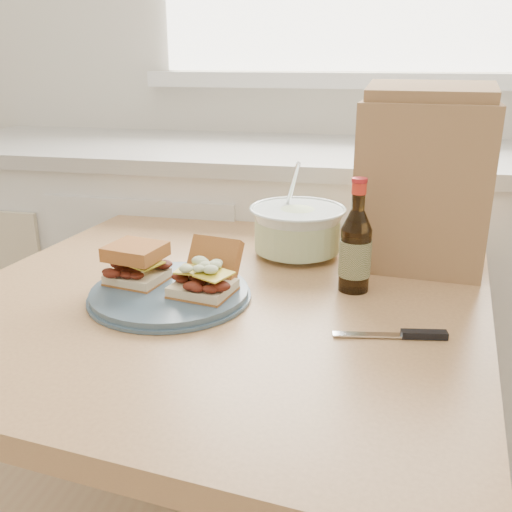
% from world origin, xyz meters
% --- Properties ---
extents(wall_back, '(4.00, 0.02, 2.70)m').
position_xyz_m(wall_back, '(0.00, 2.00, 1.35)').
color(wall_back, silver).
rests_on(wall_back, ground).
extents(cabinet_run, '(2.50, 0.64, 0.94)m').
position_xyz_m(cabinet_run, '(-0.00, 1.70, 0.47)').
color(cabinet_run, white).
rests_on(cabinet_run, ground).
extents(dining_table, '(1.05, 1.05, 0.79)m').
position_xyz_m(dining_table, '(-0.13, 0.93, 0.67)').
color(dining_table, tan).
rests_on(dining_table, ground).
extents(plate, '(0.28, 0.28, 0.02)m').
position_xyz_m(plate, '(-0.22, 0.88, 0.80)').
color(plate, '#415869').
rests_on(plate, dining_table).
extents(sandwich_left, '(0.11, 0.10, 0.07)m').
position_xyz_m(sandwich_left, '(-0.29, 0.90, 0.84)').
color(sandwich_left, beige).
rests_on(sandwich_left, plate).
extents(sandwich_right, '(0.12, 0.16, 0.09)m').
position_xyz_m(sandwich_right, '(-0.15, 0.90, 0.83)').
color(sandwich_right, beige).
rests_on(sandwich_right, plate).
extents(coleslaw_bowl, '(0.21, 0.21, 0.21)m').
position_xyz_m(coleslaw_bowl, '(-0.03, 1.16, 0.84)').
color(coleslaw_bowl, white).
rests_on(coleslaw_bowl, dining_table).
extents(beer_bottle, '(0.06, 0.06, 0.21)m').
position_xyz_m(beer_bottle, '(0.10, 0.99, 0.87)').
color(beer_bottle, black).
rests_on(beer_bottle, dining_table).
extents(knife, '(0.18, 0.04, 0.01)m').
position_xyz_m(knife, '(0.20, 0.82, 0.79)').
color(knife, silver).
rests_on(knife, dining_table).
extents(paper_bag, '(0.27, 0.19, 0.33)m').
position_xyz_m(paper_bag, '(0.22, 1.15, 0.95)').
color(paper_bag, '#9B6C4B').
rests_on(paper_bag, dining_table).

